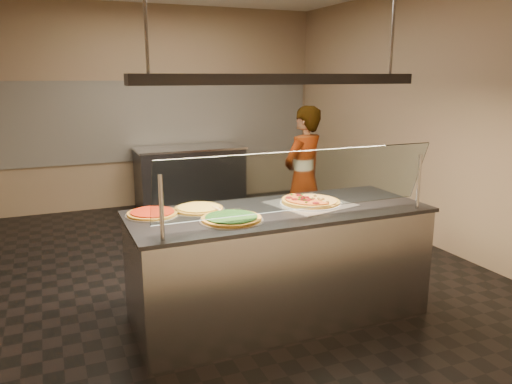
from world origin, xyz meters
name	(u,v)px	position (x,y,z in m)	size (l,w,h in m)	color
ground	(227,268)	(0.00, 0.00, -0.01)	(5.00, 6.00, 0.02)	black
wall_back	(160,107)	(0.00, 3.01, 1.50)	(5.00, 0.02, 3.00)	#92815E
wall_front	(450,186)	(0.00, -3.01, 1.50)	(5.00, 0.02, 3.00)	#92815E
wall_right	(426,117)	(2.51, 0.00, 1.50)	(0.02, 6.00, 3.00)	#92815E
tile_band	(161,121)	(0.00, 2.98, 1.30)	(4.90, 0.02, 1.20)	silver
serving_counter	(279,264)	(0.04, -1.19, 0.47)	(2.41, 0.94, 0.93)	#B7B7BC
sneeze_guard	(301,182)	(0.04, -1.54, 1.23)	(2.17, 0.18, 0.54)	#B7B7BC
perforated_tray	(310,203)	(0.35, -1.13, 0.94)	(0.71, 0.71, 0.01)	silver
half_pizza_pepperoni	(298,201)	(0.23, -1.13, 0.96)	(0.35, 0.52, 0.05)	#8D601D
half_pizza_sausage	(323,200)	(0.46, -1.13, 0.96)	(0.35, 0.52, 0.04)	#8D601D
pizza_spinach	(231,218)	(-0.43, -1.33, 0.95)	(0.48, 0.48, 0.03)	silver
pizza_cheese	(199,208)	(-0.57, -0.96, 0.94)	(0.41, 0.41, 0.03)	silver
pizza_tomato	(152,213)	(-0.94, -0.95, 0.94)	(0.41, 0.41, 0.03)	silver
pizza_spatula	(224,210)	(-0.41, -1.12, 0.96)	(0.20, 0.23, 0.02)	#B7B7BC
prep_table	(190,177)	(0.32, 2.55, 0.47)	(1.60, 0.74, 0.93)	#343439
worker	(303,177)	(1.08, 0.35, 0.82)	(0.60, 0.39, 1.64)	#2F2D34
heat_lamp_housing	(281,79)	(0.04, -1.19, 1.95)	(2.30, 0.18, 0.08)	#343439
lamp_rod_right	(394,9)	(1.04, -1.19, 2.50)	(0.02, 0.02, 1.01)	#B7B7BC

